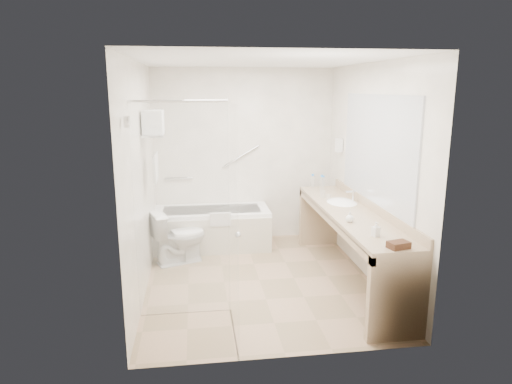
{
  "coord_description": "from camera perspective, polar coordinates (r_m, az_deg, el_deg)",
  "views": [
    {
      "loc": [
        -0.71,
        -4.97,
        2.22
      ],
      "look_at": [
        0.0,
        0.3,
        1.0
      ],
      "focal_mm": 32.0,
      "sensor_mm": 36.0,
      "label": 1
    }
  ],
  "objects": [
    {
      "name": "water_bottle_right",
      "position": [
        6.39,
        7.09,
        1.28
      ],
      "size": [
        0.06,
        0.06,
        0.2
      ],
      "rotation": [
        0.0,
        0.0,
        -0.29
      ],
      "color": "silver",
      "rests_on": "vanity_counter"
    },
    {
      "name": "wall_left",
      "position": [
        5.1,
        -14.17,
        1.56
      ],
      "size": [
        0.1,
        3.2,
        2.5
      ],
      "primitive_type": "cube",
      "color": "white",
      "rests_on": "ground"
    },
    {
      "name": "towel_shelf",
      "position": [
        5.36,
        -12.67,
        7.61
      ],
      "size": [
        0.24,
        0.55,
        0.81
      ],
      "color": "silver",
      "rests_on": "wall_left"
    },
    {
      "name": "water_bottle_left",
      "position": [
        6.25,
        8.23,
        1.05
      ],
      "size": [
        0.07,
        0.07,
        0.22
      ],
      "rotation": [
        0.0,
        0.0,
        -0.04
      ],
      "color": "silver",
      "rests_on": "vanity_counter"
    },
    {
      "name": "sink",
      "position": [
        5.69,
        10.66,
        -1.56
      ],
      "size": [
        0.4,
        0.52,
        0.14
      ],
      "primitive_type": "ellipsoid",
      "color": "white",
      "rests_on": "vanity_counter"
    },
    {
      "name": "floor",
      "position": [
        5.49,
        0.43,
        -10.93
      ],
      "size": [
        3.2,
        3.2,
        0.0
      ],
      "primitive_type": "plane",
      "color": "tan",
      "rests_on": "ground"
    },
    {
      "name": "ceiling",
      "position": [
        5.03,
        0.48,
        16.1
      ],
      "size": [
        2.6,
        3.2,
        0.1
      ],
      "primitive_type": "cube",
      "color": "white",
      "rests_on": "wall_back"
    },
    {
      "name": "drinking_glass_far",
      "position": [
        5.72,
        9.02,
        -0.7
      ],
      "size": [
        0.07,
        0.07,
        0.08
      ],
      "primitive_type": "cylinder",
      "rotation": [
        0.0,
        0.0,
        -0.16
      ],
      "color": "silver",
      "rests_on": "vanity_counter"
    },
    {
      "name": "grab_bar_short",
      "position": [
        6.66,
        -9.6,
        1.74
      ],
      "size": [
        0.4,
        0.03,
        0.03
      ],
      "primitive_type": "cylinder",
      "rotation": [
        0.0,
        1.57,
        0.0
      ],
      "color": "silver",
      "rests_on": "wall_back"
    },
    {
      "name": "wall_front",
      "position": [
        3.58,
        4.07,
        -2.83
      ],
      "size": [
        2.6,
        0.1,
        2.5
      ],
      "primitive_type": "cube",
      "color": "white",
      "rests_on": "ground"
    },
    {
      "name": "toilet",
      "position": [
        5.98,
        -9.62,
        -5.56
      ],
      "size": [
        0.79,
        0.62,
        0.69
      ],
      "primitive_type": "imported",
      "rotation": [
        0.0,
        0.0,
        1.94
      ],
      "color": "white",
      "rests_on": "floor"
    },
    {
      "name": "hairdryer_unit",
      "position": [
        6.38,
        10.33,
        5.77
      ],
      "size": [
        0.08,
        0.1,
        0.18
      ],
      "primitive_type": "cube",
      "color": "silver",
      "rests_on": "wall_right"
    },
    {
      "name": "mirror",
      "position": [
        5.26,
        14.79,
        5.18
      ],
      "size": [
        0.02,
        2.0,
        1.2
      ],
      "primitive_type": "cube",
      "color": "#B6BBC3",
      "rests_on": "wall_right"
    },
    {
      "name": "wall_back",
      "position": [
        6.68,
        -1.5,
        4.56
      ],
      "size": [
        2.6,
        0.1,
        2.5
      ],
      "primitive_type": "cube",
      "color": "white",
      "rests_on": "ground"
    },
    {
      "name": "shower_enclosure",
      "position": [
        4.21,
        -6.3,
        -3.08
      ],
      "size": [
        0.96,
        0.91,
        2.11
      ],
      "color": "silver",
      "rests_on": "floor"
    },
    {
      "name": "drinking_glass_near",
      "position": [
        5.87,
        8.33,
        -0.25
      ],
      "size": [
        0.08,
        0.08,
        0.1
      ],
      "primitive_type": "cylinder",
      "rotation": [
        0.0,
        0.0,
        -0.02
      ],
      "color": "silver",
      "rests_on": "vanity_counter"
    },
    {
      "name": "grab_bar_long",
      "position": [
        6.64,
        -1.89,
        4.5
      ],
      "size": [
        0.53,
        0.03,
        0.33
      ],
      "primitive_type": "cylinder",
      "rotation": [
        0.0,
        1.05,
        0.0
      ],
      "color": "silver",
      "rests_on": "wall_back"
    },
    {
      "name": "faucet",
      "position": [
        5.71,
        12.09,
        -0.44
      ],
      "size": [
        0.03,
        0.03,
        0.14
      ],
      "primitive_type": "cylinder",
      "color": "silver",
      "rests_on": "vanity_counter"
    },
    {
      "name": "water_bottle_mid",
      "position": [
        6.46,
        8.42,
        1.22
      ],
      "size": [
        0.05,
        0.05,
        0.17
      ],
      "rotation": [
        0.0,
        0.0,
        0.08
      ],
      "color": "silver",
      "rests_on": "vanity_counter"
    },
    {
      "name": "vanity_counter",
      "position": [
        5.36,
        11.6,
        -4.49
      ],
      "size": [
        0.55,
        2.7,
        0.95
      ],
      "color": "tan",
      "rests_on": "floor"
    },
    {
      "name": "soap_bottle_b",
      "position": [
        4.86,
        11.65,
        -3.22
      ],
      "size": [
        0.12,
        0.13,
        0.09
      ],
      "primitive_type": "imported",
      "rotation": [
        0.0,
        0.0,
        -0.32
      ],
      "color": "silver",
      "rests_on": "vanity_counter"
    },
    {
      "name": "amenity_basket",
      "position": [
        4.19,
        17.39,
        -6.33
      ],
      "size": [
        0.21,
        0.16,
        0.06
      ],
      "primitive_type": "cube",
      "rotation": [
        0.0,
        0.0,
        0.24
      ],
      "color": "#432718",
      "rests_on": "vanity_counter"
    },
    {
      "name": "bathtub",
      "position": [
        6.51,
        -5.49,
        -4.52
      ],
      "size": [
        1.6,
        0.73,
        0.59
      ],
      "color": "white",
      "rests_on": "floor"
    },
    {
      "name": "soap_bottle_a",
      "position": [
        4.46,
        14.73,
        -4.98
      ],
      "size": [
        0.1,
        0.15,
        0.06
      ],
      "primitive_type": "imported",
      "rotation": [
        0.0,
        0.0,
        0.33
      ],
      "color": "silver",
      "rests_on": "vanity_counter"
    },
    {
      "name": "wall_right",
      "position": [
        5.45,
        14.12,
        2.27
      ],
      "size": [
        0.1,
        3.2,
        2.5
      ],
      "primitive_type": "cube",
      "color": "white",
      "rests_on": "ground"
    }
  ]
}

